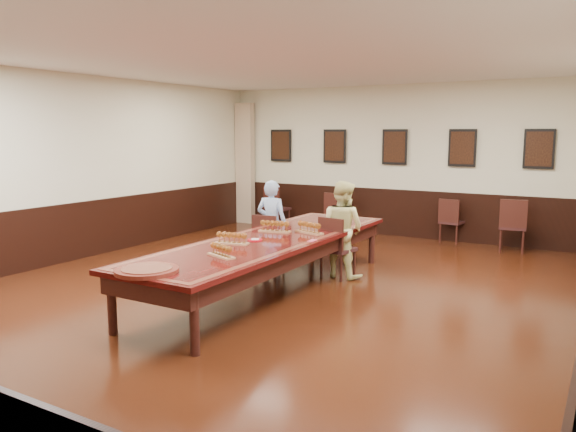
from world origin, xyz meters
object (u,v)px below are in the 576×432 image
Objects in this scene: spare_chair_c at (452,220)px; person_man at (272,224)px; carved_platter at (147,270)px; spare_chair_d at (513,225)px; chair_man at (269,241)px; person_woman at (342,229)px; spare_chair_b at (337,213)px; chair_woman at (338,247)px; conference_table at (270,248)px; spare_chair_a at (278,207)px.

spare_chair_c is 4.15m from person_man.
spare_chair_c is 7.25m from carved_platter.
chair_man is at bearing 37.80° from spare_chair_d.
spare_chair_d is 3.81m from person_woman.
chair_man is 4.22m from spare_chair_c.
carved_platter is (1.01, -6.77, 0.32)m from spare_chair_b.
person_woman reaches higher than person_man.
chair_woman is at bearing 86.21° from spare_chair_c.
spare_chair_c is 0.62× the size of person_man.
spare_chair_c is 0.18× the size of conference_table.
spare_chair_d is 0.69× the size of person_man.
spare_chair_a is at bearing -36.57° from person_woman.
person_man is (-3.21, -3.28, 0.22)m from spare_chair_d.
chair_man is at bearing 104.36° from spare_chair_b.
chair_woman is at bearing 174.83° from chair_man.
spare_chair_d is at bearing 69.21° from carved_platter.
spare_chair_b is 3.31m from person_man.
person_woman reaches higher than chair_woman.
person_man is (0.37, -3.28, 0.26)m from spare_chair_b.
spare_chair_d is (3.20, 3.38, 0.05)m from chair_man.
spare_chair_a is 3.93m from spare_chair_c.
carved_platter is (0.64, -3.49, 0.06)m from person_man.
chair_woman is at bearing 170.38° from person_man.
person_man is at bearing 36.88° from spare_chair_d.
person_man is at bearing 120.86° from conference_table.
spare_chair_b is 3.58m from spare_chair_d.
spare_chair_b is 1.03× the size of spare_chair_c.
spare_chair_b is 1.10× the size of carved_platter.
spare_chair_c is 5.01m from conference_table.
chair_man is 0.92× the size of spare_chair_a.
spare_chair_a reaches higher than carved_platter.
person_woman reaches higher than spare_chair_b.
carved_platter is (0.63, -3.40, 0.32)m from chair_man.
conference_table is (2.63, -4.50, 0.12)m from spare_chair_a.
chair_man is at bearing 69.88° from spare_chair_c.
carved_platter is (-0.09, -2.27, 0.16)m from conference_table.
spare_chair_b reaches higher than chair_man.
chair_man is at bearing 122.56° from conference_table.
spare_chair_b is at bearing -54.21° from person_woman.
spare_chair_b is 0.92× the size of spare_chair_d.
spare_chair_a is 7.24m from carved_platter.
carved_platter is at bearing 106.42° from spare_chair_b.
chair_woman is 0.29m from person_woman.
chair_man is 0.95× the size of chair_woman.
spare_chair_d is 4.60m from person_man.
spare_chair_b is at bearing -90.11° from chair_man.
carved_platter is at bearing 119.88° from spare_chair_a.
spare_chair_d reaches higher than spare_chair_b.
spare_chair_a is 3.80m from person_man.
carved_platter is at bearing 89.58° from person_woman.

